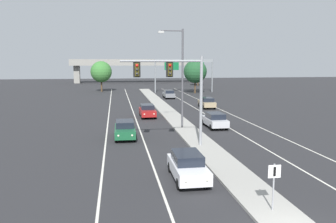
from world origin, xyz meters
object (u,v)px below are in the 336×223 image
street_lamp_median (180,73)px  highway_sign_gantry (184,65)px  tree_far_right_c (195,72)px  tree_far_right_b (198,71)px  overhead_signal_mast (177,83)px  car_receding_silver (215,120)px  car_receding_tan (207,103)px  median_sign_post (274,180)px  car_receding_grey (169,94)px  tree_far_left_c (101,72)px  car_oncoming_green (125,129)px  car_oncoming_red (147,111)px  car_oncoming_white (188,166)px

street_lamp_median → highway_sign_gantry: size_ratio=0.75×
tree_far_right_c → tree_far_right_b: 24.10m
overhead_signal_mast → car_receding_silver: overhead_signal_mast is taller
street_lamp_median → car_receding_tan: (6.98, 15.08, -4.97)m
car_receding_tan → tree_far_right_c: bearing=80.9°
median_sign_post → car_receding_grey: size_ratio=0.49×
tree_far_left_c → car_oncoming_green: bearing=-85.5°
overhead_signal_mast → car_receding_grey: bearing=82.0°
car_oncoming_green → tree_far_left_c: bearing=94.5°
car_receding_tan → tree_far_left_c: (-16.68, 30.87, 3.76)m
car_oncoming_red → median_sign_post: bearing=-83.7°
street_lamp_median → tree_far_left_c: street_lamp_median is taller
median_sign_post → street_lamp_median: street_lamp_median is taller
car_receding_grey → highway_sign_gantry: highway_sign_gantry is taller
median_sign_post → car_receding_tan: size_ratio=0.49×
car_receding_silver → tree_far_left_c: bearing=106.3°
median_sign_post → car_oncoming_red: size_ratio=0.49×
median_sign_post → car_receding_tan: (6.51, 35.21, -0.77)m
car_oncoming_white → car_receding_grey: 44.87m
car_receding_silver → median_sign_post: bearing=-99.2°
car_receding_silver → car_receding_grey: (-0.30, 29.30, 0.00)m
median_sign_post → car_oncoming_green: median_sign_post is taller
median_sign_post → tree_far_right_b: 83.68m
car_receding_silver → tree_far_left_c: 47.92m
car_oncoming_white → car_oncoming_red: 23.07m
median_sign_post → tree_far_right_b: size_ratio=0.34×
car_oncoming_white → car_receding_tan: same height
car_oncoming_red → tree_far_right_b: tree_far_right_b is taller
highway_sign_gantry → tree_far_left_c: 19.19m
car_oncoming_green → tree_far_left_c: (-3.92, 49.44, 3.76)m
car_oncoming_red → tree_far_right_c: 33.63m
tree_far_right_c → car_oncoming_green: bearing=-111.4°
car_receding_grey → tree_far_right_b: (13.66, 32.42, 3.41)m
car_receding_tan → car_receding_silver: bearing=-102.2°
car_receding_grey → car_oncoming_red: bearing=-105.9°
car_receding_silver → car_oncoming_white: bearing=-112.1°
overhead_signal_mast → car_receding_grey: (5.21, 37.06, -4.45)m
median_sign_post → highway_sign_gantry: (8.25, 60.92, 4.58)m
car_receding_silver → tree_far_right_c: tree_far_right_c is taller
overhead_signal_mast → median_sign_post: size_ratio=3.27×
car_oncoming_green → tree_far_right_c: size_ratio=0.62×
tree_far_left_c → car_oncoming_white: bearing=-83.2°
car_receding_silver → overhead_signal_mast: bearing=-125.4°
car_oncoming_green → car_receding_grey: 34.16m
car_oncoming_green → highway_sign_gantry: size_ratio=0.34×
street_lamp_median → tree_far_right_b: street_lamp_median is taller
car_receding_tan → tree_far_left_c: bearing=118.4°
car_oncoming_red → overhead_signal_mast: bearing=-86.8°
overhead_signal_mast → tree_far_left_c: 54.19m
car_receding_grey → tree_far_right_b: size_ratio=0.69×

